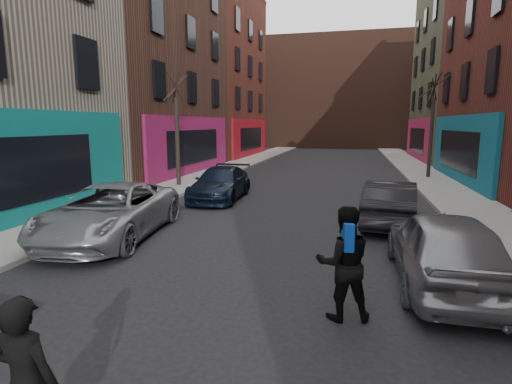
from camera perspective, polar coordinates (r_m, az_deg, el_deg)
The scene contains 11 objects.
sidewalk_left at distance 31.15m, azimuth -1.87°, elevation 4.18°, with size 2.50×84.00×0.13m, color gray.
sidewalk_right at distance 30.33m, azimuth 21.58°, elevation 3.35°, with size 2.50×84.00×0.13m, color gray.
buildings_left at distance 22.81m, azimuth -32.32°, elevation 21.42°, with size 12.00×56.00×16.50m, color #521D17.
building_far at distance 56.06m, azimuth 11.83°, elevation 13.53°, with size 40.00×10.00×14.00m, color #47281E.
tree_left_far at distance 19.69m, azimuth -11.28°, elevation 10.44°, with size 2.00×2.00×6.50m, color black, non-canonical shape.
tree_right_far at distance 24.25m, azimuth 23.90°, elevation 9.99°, with size 2.00×2.00×6.80m, color black, non-canonical shape.
parked_left_far at distance 11.48m, azimuth -20.06°, elevation -2.62°, with size 2.42×5.25×1.46m, color gray.
parked_left_end at distance 16.43m, azimuth -5.10°, elevation 1.24°, with size 1.84×4.52×1.31m, color black.
parked_right_far at distance 8.45m, azimuth 25.29°, elevation -7.20°, with size 1.75×4.36×1.48m, color gray.
parked_right_end at distance 12.87m, azimuth 18.60°, elevation -1.48°, with size 1.44×4.13×1.36m, color black.
pedestrian at distance 6.48m, azimuth 12.43°, elevation -9.83°, with size 1.03×0.88×1.83m.
Camera 1 is at (2.03, 0.11, 3.06)m, focal length 28.00 mm.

